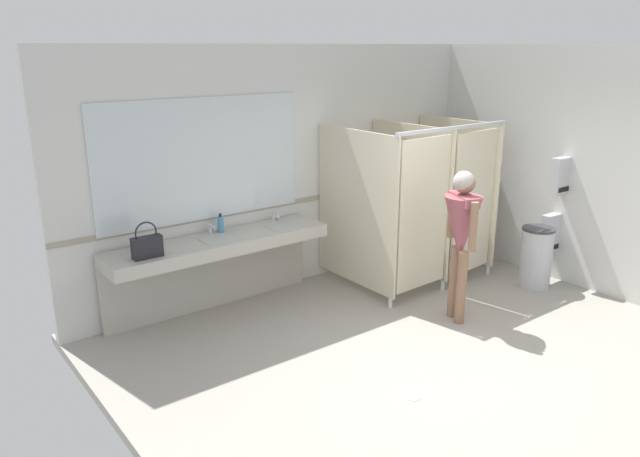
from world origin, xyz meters
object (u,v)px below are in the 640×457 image
person_standing (462,228)px  paper_cup (145,252)px  paper_towel_dispenser_lower (552,232)px  trash_bin (536,257)px  soap_dispenser (221,224)px  handbag (147,246)px  paper_towel_dispenser_upper (562,175)px

person_standing → paper_cup: 3.27m
paper_towel_dispenser_lower → trash_bin: (-0.38, -0.04, -0.24)m
person_standing → soap_dispenser: bearing=134.7°
handbag → paper_cup: bearing=90.2°
person_standing → paper_cup: person_standing is taller
trash_bin → paper_towel_dispenser_upper: bearing=-0.1°
trash_bin → handbag: size_ratio=2.05×
paper_towel_dispenser_lower → paper_towel_dispenser_upper: bearing=-90.0°
trash_bin → handbag: 4.67m
handbag → soap_dispenser: 1.04m
trash_bin → person_standing: person_standing is taller
paper_towel_dispenser_lower → soap_dispenser: 4.18m
person_standing → handbag: size_ratio=4.48×
handbag → paper_towel_dispenser_lower: bearing=-17.0°
paper_towel_dispenser_lower → handbag: bearing=163.0°
person_standing → handbag: (-2.84, 1.55, -0.04)m
paper_cup → paper_towel_dispenser_lower: bearing=-17.7°
trash_bin → person_standing: (-1.53, -0.05, 0.67)m
trash_bin → paper_cup: paper_cup is taller
paper_towel_dispenser_upper → soap_dispenser: 4.20m
paper_towel_dispenser_lower → person_standing: person_standing is taller
soap_dispenser → paper_cup: 1.02m
paper_towel_dispenser_upper → soap_dispenser: size_ratio=2.06×
soap_dispenser → handbag: bearing=-161.7°
soap_dispenser → person_standing: bearing=-45.3°
paper_towel_dispenser_lower → handbag: size_ratio=1.30×
person_standing → paper_towel_dispenser_upper: bearing=1.5°
trash_bin → paper_cup: (-4.38, 1.56, 0.55)m
paper_towel_dispenser_lower → trash_bin: paper_towel_dispenser_lower is taller
handbag → paper_cup: size_ratio=4.56×
paper_towel_dispenser_upper → trash_bin: (-0.38, 0.00, -0.99)m
paper_towel_dispenser_lower → person_standing: bearing=-177.2°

